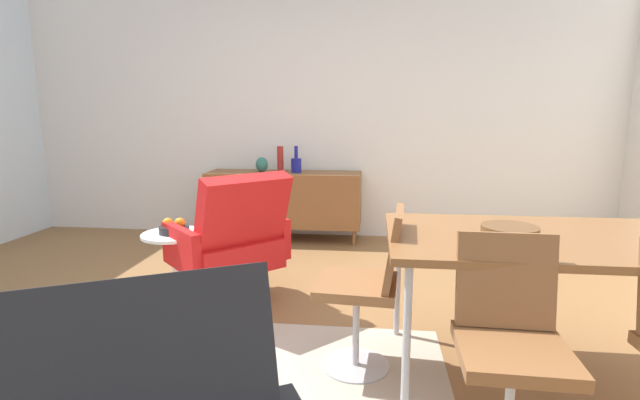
# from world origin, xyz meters

# --- Properties ---
(ground_plane) EXTENTS (8.32, 8.32, 0.00)m
(ground_plane) POSITION_xyz_m (0.00, 0.00, 0.00)
(ground_plane) COLOR olive
(wall_back) EXTENTS (6.80, 0.12, 2.80)m
(wall_back) POSITION_xyz_m (0.00, 2.60, 1.40)
(wall_back) COLOR white
(wall_back) RESTS_ON ground_plane
(sideboard) EXTENTS (1.60, 0.45, 0.72)m
(sideboard) POSITION_xyz_m (-0.28, 2.30, 0.44)
(sideboard) COLOR brown
(sideboard) RESTS_ON ground_plane
(vase_cobalt) EXTENTS (0.13, 0.13, 0.15)m
(vase_cobalt) POSITION_xyz_m (-0.51, 2.30, 0.80)
(vase_cobalt) COLOR #337266
(vase_cobalt) RESTS_ON sideboard
(vase_sculptural_dark) EXTENTS (0.06, 0.06, 0.27)m
(vase_sculptural_dark) POSITION_xyz_m (-0.32, 2.30, 0.85)
(vase_sculptural_dark) COLOR maroon
(vase_sculptural_dark) RESTS_ON sideboard
(vase_ceramic_small) EXTENTS (0.11, 0.11, 0.27)m
(vase_ceramic_small) POSITION_xyz_m (-0.15, 2.30, 0.81)
(vase_ceramic_small) COLOR navy
(vase_ceramic_small) RESTS_ON sideboard
(dining_table) EXTENTS (1.60, 0.90, 0.74)m
(dining_table) POSITION_xyz_m (1.52, -0.17, 0.70)
(dining_table) COLOR brown
(dining_table) RESTS_ON ground_plane
(wooden_bowl_on_table) EXTENTS (0.26, 0.26, 0.06)m
(wooden_bowl_on_table) POSITION_xyz_m (1.28, -0.24, 0.77)
(wooden_bowl_on_table) COLOR brown
(wooden_bowl_on_table) RESTS_ON dining_table
(dining_chair_front_left) EXTENTS (0.41, 0.43, 0.86)m
(dining_chair_front_left) POSITION_xyz_m (1.17, -0.73, 0.47)
(dining_chair_front_left) COLOR brown
(dining_chair_front_left) RESTS_ON ground_plane
(dining_chair_near_window) EXTENTS (0.45, 0.43, 0.86)m
(dining_chair_near_window) POSITION_xyz_m (0.63, -0.18, 0.47)
(dining_chair_near_window) COLOR brown
(dining_chair_near_window) RESTS_ON ground_plane
(lounge_chair_red) EXTENTS (0.91, 0.91, 0.95)m
(lounge_chair_red) POSITION_xyz_m (-0.30, 0.51, 0.47)
(lounge_chair_red) COLOR red
(lounge_chair_red) RESTS_ON ground_plane
(side_table_round) EXTENTS (0.44, 0.44, 0.52)m
(side_table_round) POSITION_xyz_m (-0.69, 0.49, 0.32)
(side_table_round) COLOR white
(side_table_round) RESTS_ON ground_plane
(fruit_bowl) EXTENTS (0.20, 0.20, 0.11)m
(fruit_bowl) POSITION_xyz_m (-0.69, 0.49, 0.56)
(fruit_bowl) COLOR #262628
(fruit_bowl) RESTS_ON side_table_round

